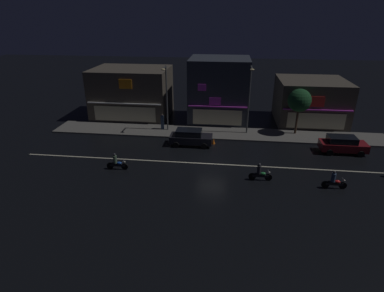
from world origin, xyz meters
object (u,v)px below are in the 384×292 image
(streetlamp_west, at_px, (166,94))
(parked_car_near_kerb, at_px, (343,144))
(motorcycle_lead, at_px, (260,173))
(motorcycle_following, at_px, (334,181))
(parked_car_trailing, at_px, (191,137))
(motorcycle_opposite_lane, at_px, (116,163))
(streetlamp_mid, at_px, (249,95))
(pedestrian_on_sidewalk, at_px, (162,122))
(traffic_cone, at_px, (213,141))

(streetlamp_west, xyz_separation_m, parked_car_near_kerb, (17.97, -3.75, -3.54))
(motorcycle_lead, relative_size, motorcycle_following, 1.00)
(parked_car_trailing, bearing_deg, motorcycle_opposite_lane, 46.96)
(motorcycle_opposite_lane, bearing_deg, streetlamp_mid, -134.71)
(parked_car_near_kerb, xyz_separation_m, motorcycle_opposite_lane, (-20.56, -5.99, -0.24))
(parked_car_near_kerb, height_order, motorcycle_opposite_lane, parked_car_near_kerb)
(motorcycle_following, bearing_deg, pedestrian_on_sidewalk, -34.21)
(streetlamp_mid, xyz_separation_m, motorcycle_following, (6.19, -10.93, -3.85))
(streetlamp_mid, xyz_separation_m, pedestrian_on_sidewalk, (-9.62, 0.24, -3.50))
(parked_car_near_kerb, bearing_deg, motorcycle_following, 68.52)
(pedestrian_on_sidewalk, height_order, motorcycle_lead, pedestrian_on_sidewalk)
(parked_car_near_kerb, relative_size, motorcycle_opposite_lane, 2.26)
(streetlamp_west, distance_m, traffic_cone, 7.48)
(parked_car_near_kerb, relative_size, traffic_cone, 7.82)
(streetlamp_mid, relative_size, traffic_cone, 13.45)
(parked_car_trailing, bearing_deg, motorcycle_following, 149.09)
(streetlamp_mid, bearing_deg, motorcycle_opposite_lane, -139.69)
(streetlamp_west, bearing_deg, pedestrian_on_sidewalk, 152.88)
(parked_car_near_kerb, bearing_deg, traffic_cone, -3.27)
(streetlamp_mid, bearing_deg, parked_car_near_kerb, -23.09)
(motorcycle_opposite_lane, bearing_deg, parked_car_trailing, -128.06)
(streetlamp_west, relative_size, parked_car_near_kerb, 1.69)
(streetlamp_west, relative_size, motorcycle_following, 3.81)
(streetlamp_west, distance_m, pedestrian_on_sidewalk, 3.49)
(parked_car_trailing, distance_m, motorcycle_opposite_lane, 8.36)
(streetlamp_west, relative_size, streetlamp_mid, 0.98)
(streetlamp_west, distance_m, motorcycle_opposite_lane, 10.76)
(streetlamp_west, height_order, traffic_cone, streetlamp_west)
(motorcycle_opposite_lane, bearing_deg, pedestrian_on_sidewalk, -96.03)
(parked_car_trailing, xyz_separation_m, motorcycle_lead, (6.48, -6.58, -0.24))
(motorcycle_following, distance_m, traffic_cone, 12.48)
(pedestrian_on_sidewalk, xyz_separation_m, motorcycle_opposite_lane, (-1.96, -10.06, -0.35))
(parked_car_near_kerb, bearing_deg, parked_car_trailing, -0.47)
(parked_car_near_kerb, distance_m, traffic_cone, 12.55)
(streetlamp_mid, xyz_separation_m, motorcycle_opposite_lane, (-11.57, -9.82, -3.85))
(streetlamp_west, height_order, parked_car_near_kerb, streetlamp_west)
(streetlamp_west, height_order, streetlamp_mid, streetlamp_mid)
(streetlamp_west, distance_m, parked_car_near_kerb, 18.69)
(pedestrian_on_sidewalk, relative_size, motorcycle_opposite_lane, 0.96)
(parked_car_trailing, relative_size, motorcycle_following, 2.26)
(parked_car_near_kerb, bearing_deg, motorcycle_opposite_lane, 16.24)
(streetlamp_west, distance_m, motorcycle_lead, 14.51)
(motorcycle_following, bearing_deg, streetlamp_west, -34.51)
(pedestrian_on_sidewalk, bearing_deg, streetlamp_west, 108.41)
(traffic_cone, bearing_deg, parked_car_trailing, -165.73)
(streetlamp_mid, height_order, parked_car_trailing, streetlamp_mid)
(parked_car_near_kerb, distance_m, motorcycle_opposite_lane, 21.41)
(pedestrian_on_sidewalk, height_order, parked_car_near_kerb, pedestrian_on_sidewalk)
(motorcycle_following, bearing_deg, motorcycle_opposite_lane, -2.52)
(streetlamp_west, bearing_deg, motorcycle_opposite_lane, -104.88)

